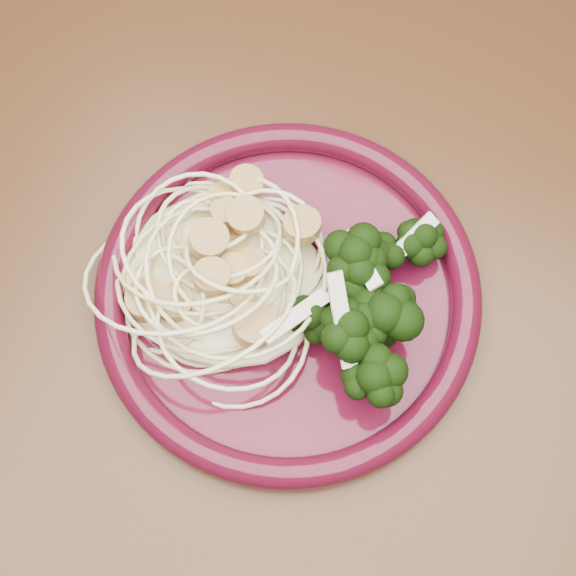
{
  "coord_description": "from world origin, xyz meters",
  "views": [
    {
      "loc": [
        0.14,
        -0.22,
        1.27
      ],
      "look_at": [
        0.07,
        -0.05,
        0.77
      ],
      "focal_mm": 50.0,
      "sensor_mm": 36.0,
      "label": 1
    }
  ],
  "objects": [
    {
      "name": "onion_garnish",
      "position": [
        0.12,
        -0.04,
        0.81
      ],
      "size": [
        0.08,
        0.1,
        0.05
      ],
      "primitive_type": null,
      "rotation": [
        0.0,
        0.0,
        0.17
      ],
      "color": "#EDE5CA",
      "rests_on": "broccoli_pile"
    },
    {
      "name": "dining_table",
      "position": [
        0.0,
        0.0,
        0.65
      ],
      "size": [
        1.2,
        0.8,
        0.75
      ],
      "color": "#472814",
      "rests_on": "ground"
    },
    {
      "name": "spaghetti_pile",
      "position": [
        0.02,
        -0.06,
        0.77
      ],
      "size": [
        0.16,
        0.15,
        0.03
      ],
      "primitive_type": "ellipsoid",
      "rotation": [
        0.0,
        0.0,
        0.17
      ],
      "color": "beige",
      "rests_on": "dinner_plate"
    },
    {
      "name": "scallop_cluster",
      "position": [
        0.02,
        -0.06,
        0.81
      ],
      "size": [
        0.15,
        0.15,
        0.04
      ],
      "primitive_type": null,
      "rotation": [
        0.0,
        0.0,
        0.17
      ],
      "color": "tan",
      "rests_on": "spaghetti_pile"
    },
    {
      "name": "dinner_plate",
      "position": [
        0.07,
        -0.05,
        0.76
      ],
      "size": [
        0.3,
        0.3,
        0.02
      ],
      "rotation": [
        0.0,
        0.0,
        0.17
      ],
      "color": "#480B1E",
      "rests_on": "dining_table"
    },
    {
      "name": "broccoli_pile",
      "position": [
        0.12,
        -0.04,
        0.78
      ],
      "size": [
        0.11,
        0.16,
        0.05
      ],
      "primitive_type": "ellipsoid",
      "rotation": [
        0.0,
        0.0,
        0.17
      ],
      "color": "black",
      "rests_on": "dinner_plate"
    }
  ]
}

